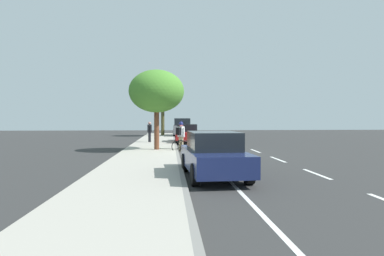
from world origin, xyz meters
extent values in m
plane|color=#303030|center=(0.00, 0.00, 0.00)|extent=(74.28, 74.28, 0.00)
cube|color=#AAA497|center=(3.20, 0.00, 0.06)|extent=(3.08, 46.42, 0.12)
cube|color=gray|center=(1.58, 0.00, 0.06)|extent=(0.16, 46.42, 0.12)
cube|color=white|center=(-3.20, -22.11, 0.00)|extent=(0.14, 2.20, 0.01)
cube|color=white|center=(-3.20, -17.91, 0.00)|extent=(0.14, 2.20, 0.01)
cube|color=white|center=(-3.20, -13.71, 0.00)|extent=(0.14, 2.20, 0.01)
cube|color=white|center=(-3.20, -9.51, 0.00)|extent=(0.14, 2.20, 0.01)
cube|color=white|center=(-3.20, -5.31, 0.00)|extent=(0.14, 2.20, 0.01)
cube|color=white|center=(-3.20, -1.11, 0.00)|extent=(0.14, 2.20, 0.01)
cube|color=white|center=(-3.20, 3.09, 0.00)|extent=(0.14, 2.20, 0.01)
cube|color=white|center=(-3.20, 7.29, 0.00)|extent=(0.14, 2.20, 0.01)
cube|color=white|center=(0.11, 0.00, 0.00)|extent=(0.12, 46.42, 0.01)
cube|color=slate|center=(0.65, -17.52, 0.78)|extent=(1.96, 4.73, 0.90)
cube|color=black|center=(0.65, -17.52, 1.61)|extent=(1.71, 3.12, 0.76)
cylinder|color=black|center=(1.55, -16.07, 0.38)|extent=(0.23, 0.76, 0.76)
cylinder|color=black|center=(-0.20, -16.05, 0.38)|extent=(0.23, 0.76, 0.76)
cylinder|color=black|center=(1.51, -18.99, 0.38)|extent=(0.23, 0.76, 0.76)
cylinder|color=black|center=(-0.24, -18.96, 0.38)|extent=(0.23, 0.76, 0.76)
cube|color=maroon|center=(0.62, -7.91, 0.60)|extent=(1.88, 4.45, 0.64)
cube|color=black|center=(0.62, -7.91, 1.22)|extent=(1.61, 2.14, 0.60)
cylinder|color=black|center=(1.47, -6.57, 0.33)|extent=(0.24, 0.67, 0.66)
cylinder|color=black|center=(-0.15, -6.53, 0.33)|extent=(0.24, 0.67, 0.66)
cylinder|color=black|center=(1.39, -9.30, 0.33)|extent=(0.24, 0.67, 0.66)
cylinder|color=black|center=(-0.23, -9.25, 0.33)|extent=(0.24, 0.67, 0.66)
cube|color=navy|center=(0.52, 7.67, 0.60)|extent=(2.02, 4.50, 0.64)
cube|color=black|center=(0.52, 7.67, 1.22)|extent=(1.67, 2.19, 0.60)
cylinder|color=black|center=(1.25, 9.08, 0.33)|extent=(0.26, 0.67, 0.66)
cylinder|color=black|center=(-0.36, 8.98, 0.33)|extent=(0.26, 0.67, 0.66)
cylinder|color=black|center=(1.41, 6.36, 0.33)|extent=(0.26, 0.67, 0.66)
cylinder|color=black|center=(-0.20, 6.26, 0.33)|extent=(0.26, 0.67, 0.66)
torus|color=black|center=(0.63, -1.11, 0.34)|extent=(0.63, 0.32, 0.67)
torus|color=black|center=(1.58, -0.68, 0.34)|extent=(0.63, 0.32, 0.67)
cylinder|color=black|center=(0.99, -0.95, 0.42)|extent=(0.60, 0.30, 0.50)
cylinder|color=black|center=(1.32, -0.80, 0.41)|extent=(0.14, 0.09, 0.46)
cylinder|color=black|center=(1.04, -0.93, 0.65)|extent=(0.68, 0.34, 0.05)
cylinder|color=black|center=(1.43, -0.75, 0.26)|extent=(0.34, 0.18, 0.18)
cylinder|color=black|center=(1.47, -0.73, 0.49)|extent=(0.25, 0.14, 0.32)
cylinder|color=black|center=(0.67, -1.10, 0.50)|extent=(0.12, 0.08, 0.33)
cube|color=black|center=(1.37, -0.78, 0.68)|extent=(0.26, 0.19, 0.05)
cylinder|color=black|center=(0.71, -1.08, 0.71)|extent=(0.22, 0.43, 0.03)
cylinder|color=#C6B284|center=(1.24, -1.27, 0.44)|extent=(0.15, 0.15, 0.87)
cylinder|color=#C6B284|center=(1.37, -1.42, 0.44)|extent=(0.15, 0.15, 0.87)
cube|color=white|center=(1.31, -1.35, 1.18)|extent=(0.42, 0.44, 0.62)
cylinder|color=white|center=(1.14, -1.14, 1.15)|extent=(0.10, 0.10, 0.58)
cylinder|color=white|center=(1.47, -1.55, 1.15)|extent=(0.10, 0.10, 0.58)
sphere|color=#D36B77|center=(1.31, -1.35, 1.61)|extent=(0.24, 0.24, 0.24)
sphere|color=navy|center=(1.31, -1.35, 1.65)|extent=(0.27, 0.27, 0.27)
cube|color=black|center=(1.46, -1.22, 1.20)|extent=(0.33, 0.35, 0.44)
cylinder|color=#494625|center=(2.77, -18.25, 1.79)|extent=(0.38, 0.38, 3.33)
ellipsoid|color=#206125|center=(2.77, -18.25, 4.37)|extent=(3.34, 3.34, 2.92)
cylinder|color=brown|center=(2.77, -1.23, 1.40)|extent=(0.30, 0.30, 2.57)
ellipsoid|color=#4A892F|center=(2.77, -1.23, 3.59)|extent=(3.28, 3.28, 2.54)
cylinder|color=black|center=(3.53, -7.44, 0.52)|extent=(0.15, 0.15, 0.80)
cylinder|color=black|center=(3.61, -7.62, 0.52)|extent=(0.15, 0.15, 0.80)
cube|color=black|center=(3.57, -7.53, 1.20)|extent=(0.36, 0.44, 0.56)
cylinder|color=black|center=(3.47, -7.29, 1.17)|extent=(0.10, 0.10, 0.54)
cylinder|color=black|center=(3.67, -7.77, 1.17)|extent=(0.10, 0.10, 0.54)
sphere|color=tan|center=(3.57, -7.53, 1.60)|extent=(0.22, 0.22, 0.22)
camera|label=1|loc=(1.98, 18.65, 1.96)|focal=31.06mm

